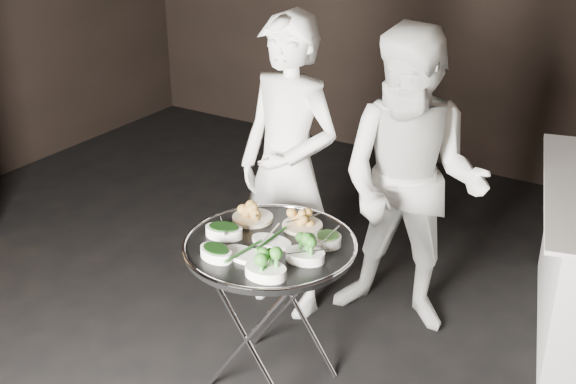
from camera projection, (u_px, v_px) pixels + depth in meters
The scene contains 14 objects.
tray_stand at pixel (271, 309), 3.32m from camera, with size 0.50×0.43×0.74m.
serving_tray at pixel (270, 245), 3.18m from camera, with size 0.77×0.77×0.04m.
potato_plate_a at pixel (253, 214), 3.37m from camera, with size 0.19×0.19×0.07m.
potato_plate_b at pixel (302, 222), 3.30m from camera, with size 0.19×0.19×0.07m.
greens_bowl at pixel (328, 238), 3.15m from camera, with size 0.12×0.12×0.07m.
asparagus_plate_a at pixel (271, 240), 3.16m from camera, with size 0.19×0.11×0.04m.
asparagus_plate_b at pixel (244, 253), 3.06m from camera, with size 0.21×0.13×0.04m.
spinach_bowl_a at pixel (224, 230), 3.22m from camera, with size 0.19×0.15×0.07m.
spinach_bowl_b at pixel (216, 252), 3.04m from camera, with size 0.18×0.13×0.07m.
broccoli_bowl_a at pixel (305, 254), 3.03m from camera, with size 0.19×0.16×0.07m.
broccoli_bowl_b at pixel (266, 269), 2.91m from camera, with size 0.19×0.15×0.07m.
serving_utensils at pixel (281, 228), 3.20m from camera, with size 0.58×0.41×0.01m.
waiter_left at pixel (288, 169), 3.77m from camera, with size 0.60×0.39×1.64m, color white.
waiter_right at pixel (411, 185), 3.63m from camera, with size 0.78×0.61×1.61m, color white.
Camera 1 is at (1.74, -1.86, 2.30)m, focal length 45.00 mm.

